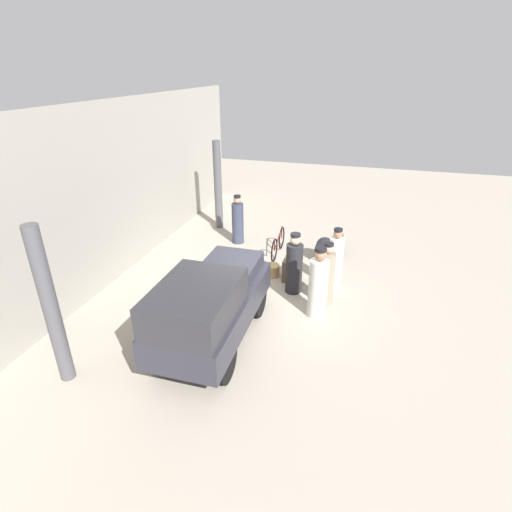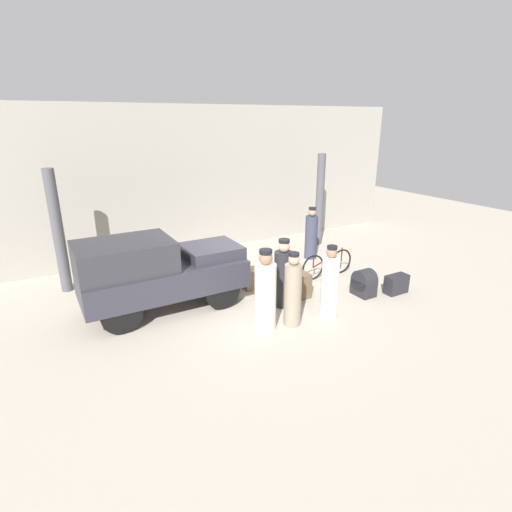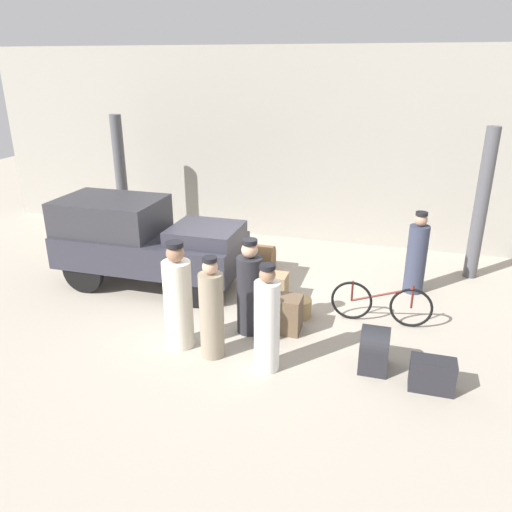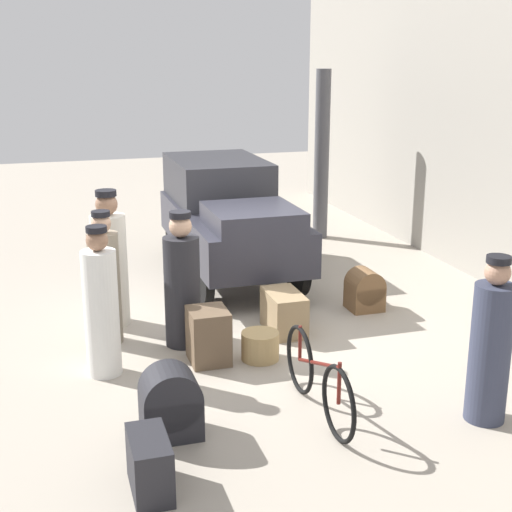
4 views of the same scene
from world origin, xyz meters
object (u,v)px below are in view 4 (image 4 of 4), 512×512
(conductor_in_dark_uniform, at_px, (110,265))
(suitcase_small_leather, at_px, (284,312))
(bicycle, at_px, (318,379))
(porter_with_bicycle, at_px, (182,286))
(trunk_wicker_pale, at_px, (171,404))
(wicker_basket, at_px, (260,346))
(porter_standing_middle, at_px, (490,347))
(porter_lifting_near_truck, at_px, (101,308))
(trunk_umber_medium, at_px, (208,336))
(porter_carrying_trunk, at_px, (105,284))
(suitcase_tan_flat, at_px, (150,465))
(truck, at_px, (228,214))
(suitcase_black_upright, at_px, (365,290))

(conductor_in_dark_uniform, bearing_deg, suitcase_small_leather, 65.60)
(bicycle, relative_size, porter_with_bicycle, 1.05)
(suitcase_small_leather, bearing_deg, trunk_wicker_pale, -40.94)
(wicker_basket, distance_m, trunk_wicker_pale, 1.84)
(porter_standing_middle, xyz_separation_m, suitcase_small_leather, (-2.59, -1.09, -0.47))
(bicycle, height_order, porter_lifting_near_truck, porter_lifting_near_truck)
(porter_with_bicycle, distance_m, trunk_umber_medium, 0.72)
(porter_with_bicycle, xyz_separation_m, porter_carrying_trunk, (-0.33, -0.85, 0.01))
(porter_standing_middle, distance_m, trunk_wicker_pale, 2.94)
(bicycle, bearing_deg, porter_standing_middle, 69.62)
(bicycle, distance_m, suitcase_small_leather, 2.08)
(suitcase_tan_flat, bearing_deg, trunk_umber_medium, 156.01)
(wicker_basket, distance_m, porter_standing_middle, 2.55)
(suitcase_tan_flat, xyz_separation_m, suitcase_small_leather, (-2.82, 2.08, 0.02))
(bicycle, height_order, wicker_basket, bicycle)
(truck, bearing_deg, suitcase_small_leather, 0.90)
(wicker_basket, distance_m, suitcase_black_upright, 2.13)
(porter_lifting_near_truck, xyz_separation_m, suitcase_black_upright, (-1.00, 3.50, -0.48))
(porter_lifting_near_truck, bearing_deg, wicker_basket, 85.61)
(porter_lifting_near_truck, height_order, porter_standing_middle, porter_lifting_near_truck)
(porter_standing_middle, bearing_deg, conductor_in_dark_uniform, -138.70)
(porter_carrying_trunk, bearing_deg, conductor_in_dark_uniform, 168.40)
(porter_standing_middle, bearing_deg, trunk_umber_medium, -132.77)
(porter_lifting_near_truck, bearing_deg, porter_carrying_trunk, 172.32)
(porter_carrying_trunk, height_order, porter_lifting_near_truck, porter_lifting_near_truck)
(suitcase_tan_flat, height_order, suitcase_small_leather, suitcase_small_leather)
(wicker_basket, xyz_separation_m, porter_lifting_near_truck, (-0.13, -1.70, 0.58))
(trunk_wicker_pale, bearing_deg, conductor_in_dark_uniform, -175.93)
(bicycle, height_order, suitcase_tan_flat, bicycle)
(porter_with_bicycle, distance_m, porter_carrying_trunk, 0.91)
(porter_lifting_near_truck, bearing_deg, porter_standing_middle, 58.41)
(suitcase_black_upright, bearing_deg, trunk_umber_medium, -66.66)
(suitcase_black_upright, distance_m, trunk_umber_medium, 2.58)
(porter_standing_middle, height_order, suitcase_tan_flat, porter_standing_middle)
(trunk_umber_medium, bearing_deg, porter_carrying_trunk, -131.42)
(wicker_basket, relative_size, trunk_wicker_pale, 0.64)
(porter_lifting_near_truck, bearing_deg, truck, 144.84)
(bicycle, xyz_separation_m, conductor_in_dark_uniform, (-2.94, -1.60, 0.42))
(porter_with_bicycle, relative_size, suitcase_black_upright, 2.88)
(porter_lifting_near_truck, bearing_deg, bicycle, 51.06)
(porter_with_bicycle, xyz_separation_m, trunk_wicker_pale, (2.02, -0.52, -0.41))
(truck, xyz_separation_m, porter_carrying_trunk, (2.21, -2.06, -0.22))
(bicycle, bearing_deg, conductor_in_dark_uniform, -151.44)
(suitcase_black_upright, relative_size, suitcase_small_leather, 0.80)
(suitcase_small_leather, height_order, trunk_umber_medium, trunk_umber_medium)
(porter_carrying_trunk, xyz_separation_m, porter_standing_middle, (2.90, 3.18, -0.00))
(porter_standing_middle, bearing_deg, porter_carrying_trunk, -132.35)
(porter_standing_middle, height_order, suitcase_black_upright, porter_standing_middle)
(wicker_basket, height_order, trunk_umber_medium, trunk_umber_medium)
(bicycle, xyz_separation_m, trunk_umber_medium, (-1.46, -0.71, -0.06))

